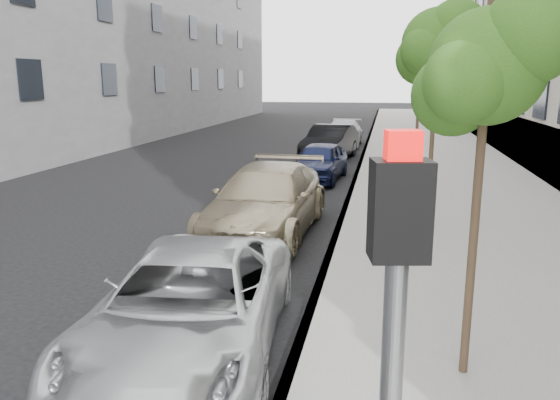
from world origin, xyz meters
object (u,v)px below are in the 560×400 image
(sedan_blue, at_px, (319,161))
(signal_pole, at_px, (390,399))
(tree_mid, at_px, (439,44))
(minivan, at_px, (190,307))
(sedan_black, at_px, (330,143))
(suv, at_px, (266,201))
(sedan_rear, at_px, (343,133))
(tree_near, at_px, (490,67))
(tree_far, at_px, (422,51))

(sedan_blue, bearing_deg, signal_pole, -76.86)
(tree_mid, bearing_deg, minivan, -117.56)
(tree_mid, bearing_deg, sedan_black, 106.92)
(suv, relative_size, sedan_rear, 1.16)
(sedan_blue, xyz_separation_m, sedan_black, (-0.15, 5.09, 0.09))
(tree_mid, distance_m, sedan_black, 12.46)
(tree_near, distance_m, tree_far, 13.02)
(tree_near, bearing_deg, sedan_black, 100.97)
(signal_pole, relative_size, suv, 0.59)
(suv, bearing_deg, tree_mid, 13.67)
(signal_pole, relative_size, sedan_blue, 0.81)
(tree_mid, distance_m, suv, 5.13)
(sedan_blue, height_order, sedan_black, sedan_black)
(tree_mid, xyz_separation_m, sedan_blue, (-3.33, 6.35, -3.59))
(tree_far, height_order, sedan_black, tree_far)
(tree_far, xyz_separation_m, sedan_rear, (-3.33, 10.20, -3.74))
(tree_near, height_order, minivan, tree_near)
(minivan, xyz_separation_m, sedan_rear, (0.08, 23.23, -0.01))
(tree_mid, height_order, sedan_blue, tree_mid)
(sedan_black, bearing_deg, suv, -81.76)
(tree_far, bearing_deg, tree_near, -90.00)
(minivan, bearing_deg, tree_far, 69.78)
(tree_near, bearing_deg, tree_far, 90.00)
(minivan, distance_m, sedan_black, 17.97)
(signal_pole, bearing_deg, suv, 94.41)
(tree_mid, xyz_separation_m, signal_pole, (-0.97, -10.45, -2.13))
(tree_far, distance_m, signal_pole, 17.13)
(tree_far, distance_m, suv, 8.91)
(signal_pole, bearing_deg, sedan_black, 85.24)
(tree_far, bearing_deg, suv, -117.01)
(tree_far, bearing_deg, sedan_black, 125.16)
(tree_near, xyz_separation_m, suv, (-3.70, 5.75, -2.87))
(sedan_black, bearing_deg, signal_pole, -74.19)
(tree_mid, bearing_deg, sedan_blue, 117.65)
(suv, bearing_deg, tree_far, 65.17)
(tree_far, relative_size, sedan_black, 1.09)
(tree_near, bearing_deg, minivan, -179.46)
(minivan, bearing_deg, signal_pole, -63.61)
(minivan, distance_m, suv, 5.79)
(tree_near, distance_m, sedan_rear, 23.62)
(suv, bearing_deg, minivan, -84.97)
(tree_mid, height_order, suv, tree_mid)
(tree_near, height_order, sedan_black, tree_near)
(sedan_black, bearing_deg, minivan, -80.51)
(sedan_rear, bearing_deg, suv, -89.70)
(suv, distance_m, sedan_black, 12.19)
(tree_mid, distance_m, minivan, 8.19)
(tree_far, xyz_separation_m, signal_pole, (-0.97, -16.95, -2.29))
(minivan, bearing_deg, sedan_rear, 84.24)
(sedan_blue, relative_size, sedan_rear, 0.84)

